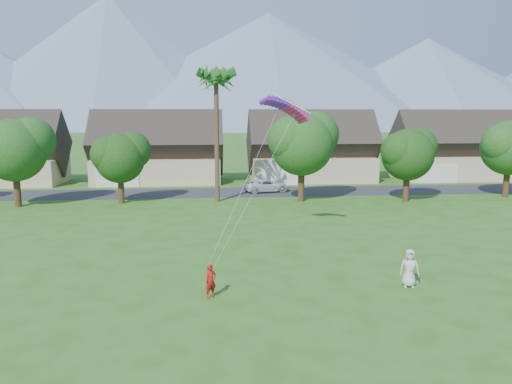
{
  "coord_description": "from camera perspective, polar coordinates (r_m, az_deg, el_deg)",
  "views": [
    {
      "loc": [
        -2.63,
        -18.63,
        8.34
      ],
      "look_at": [
        0.0,
        10.0,
        3.8
      ],
      "focal_mm": 35.0,
      "sensor_mm": 36.0,
      "label": 1
    }
  ],
  "objects": [
    {
      "name": "kite_flyer",
      "position": [
        23.12,
        -5.2,
        -10.12
      ],
      "size": [
        0.69,
        0.64,
        1.58
      ],
      "primitive_type": "imported",
      "rotation": [
        0.0,
        0.0,
        0.61
      ],
      "color": "#AE1913",
      "rests_on": "ground"
    },
    {
      "name": "mountain_ridge",
      "position": [
        279.7,
        -2.64,
        13.21
      ],
      "size": [
        540.0,
        240.0,
        70.0
      ],
      "color": "slate",
      "rests_on": "ground"
    },
    {
      "name": "houses_row",
      "position": [
        61.89,
        -2.35,
        4.43
      ],
      "size": [
        72.75,
        8.19,
        8.86
      ],
      "color": "beige",
      "rests_on": "ground"
    },
    {
      "name": "parafoil_kite",
      "position": [
        31.78,
        3.45,
        9.76
      ],
      "size": [
        3.51,
        1.5,
        0.5
      ],
      "rotation": [
        0.0,
        0.0,
        0.35
      ],
      "color": "#6B1AC7",
      "rests_on": "ground"
    },
    {
      "name": "tree_row",
      "position": [
        46.69,
        -3.42,
        4.72
      ],
      "size": [
        62.27,
        6.67,
        8.45
      ],
      "color": "#47301C",
      "rests_on": "ground"
    },
    {
      "name": "fan_palm",
      "position": [
        47.26,
        -4.59,
        13.14
      ],
      "size": [
        3.0,
        3.0,
        13.8
      ],
      "color": "#4C3D26",
      "rests_on": "ground"
    },
    {
      "name": "parked_car",
      "position": [
        53.52,
        1.25,
        0.75
      ],
      "size": [
        5.33,
        3.4,
        1.37
      ],
      "primitive_type": "imported",
      "rotation": [
        0.0,
        0.0,
        1.82
      ],
      "color": "silver",
      "rests_on": "ground"
    },
    {
      "name": "ground",
      "position": [
        20.58,
        2.64,
        -14.94
      ],
      "size": [
        500.0,
        500.0,
        0.0
      ],
      "primitive_type": "plane",
      "color": "#2D6019",
      "rests_on": "ground"
    },
    {
      "name": "watcher",
      "position": [
        25.52,
        17.14,
        -8.31
      ],
      "size": [
        1.02,
        0.78,
        1.86
      ],
      "primitive_type": "imported",
      "rotation": [
        0.0,
        0.0,
        -0.22
      ],
      "color": "silver",
      "rests_on": "ground"
    },
    {
      "name": "street",
      "position": [
        53.35,
        -2.36,
        -0.02
      ],
      "size": [
        90.0,
        7.0,
        0.01
      ],
      "primitive_type": "cube",
      "color": "#2D2D30",
      "rests_on": "ground"
    }
  ]
}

